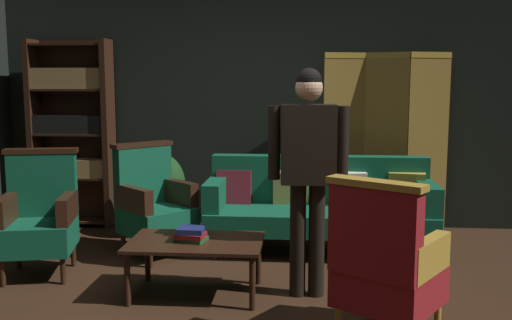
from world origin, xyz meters
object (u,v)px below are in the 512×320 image
object	(u,v)px
armchair_gilt_accent	(385,265)
armchair_wing_left	(153,203)
book_red_leather	(191,235)
potted_plant	(158,187)
bookshelf	(72,129)
velvet_couch	(319,203)
armchair_wing_right	(39,216)
book_navy_cloth	(191,230)
standing_figure	(308,161)
folding_screen	(385,140)
book_green_cloth	(191,239)
coffee_table	(196,247)

from	to	relation	value
armchair_gilt_accent	armchair_wing_left	world-z (taller)	same
armchair_wing_left	book_red_leather	world-z (taller)	armchair_wing_left
potted_plant	book_red_leather	xyz separation A→B (m)	(0.69, -1.70, -0.04)
bookshelf	velvet_couch	world-z (taller)	bookshelf
armchair_wing_right	book_red_leather	distance (m)	1.41
armchair_wing_left	armchair_gilt_accent	bearing A→B (deg)	-41.25
potted_plant	book_navy_cloth	distance (m)	1.84
standing_figure	book_red_leather	bearing A→B (deg)	-175.44
armchair_wing_left	bookshelf	bearing A→B (deg)	138.07
armchair_gilt_accent	book_navy_cloth	distance (m)	1.50
folding_screen	armchair_wing_right	world-z (taller)	folding_screen
armchair_gilt_accent	armchair_wing_left	size ratio (longest dim) A/B	1.00
book_red_leather	book_navy_cloth	bearing A→B (deg)	0.00
bookshelf	armchair_gilt_accent	xyz separation A→B (m)	(3.06, -2.71, -0.59)
armchair_wing_left	book_green_cloth	bearing A→B (deg)	-60.87
potted_plant	book_red_leather	bearing A→B (deg)	-67.95
coffee_table	book_green_cloth	distance (m)	0.07
standing_figure	armchair_gilt_accent	bearing A→B (deg)	-57.34
book_green_cloth	book_red_leather	size ratio (longest dim) A/B	1.05
folding_screen	book_red_leather	size ratio (longest dim) A/B	9.11
velvet_couch	book_red_leather	xyz separation A→B (m)	(-0.98, -1.29, 0.01)
folding_screen	velvet_couch	world-z (taller)	folding_screen
standing_figure	potted_plant	distance (m)	2.32
armchair_wing_right	book_green_cloth	world-z (taller)	armchair_wing_right
bookshelf	book_navy_cloth	bearing A→B (deg)	-49.81
armchair_wing_right	book_navy_cloth	size ratio (longest dim) A/B	5.43
velvet_couch	book_red_leather	distance (m)	1.63
bookshelf	armchair_wing_left	size ratio (longest dim) A/B	1.97
standing_figure	book_green_cloth	bearing A→B (deg)	-175.44
armchair_wing_left	velvet_couch	bearing A→B (deg)	11.59
velvet_couch	armchair_wing_left	bearing A→B (deg)	-168.41
coffee_table	book_navy_cloth	world-z (taller)	book_navy_cloth
folding_screen	armchair_wing_left	world-z (taller)	folding_screen
folding_screen	velvet_couch	xyz separation A→B (m)	(-0.70, -0.74, -0.53)
potted_plant	book_red_leather	size ratio (longest dim) A/B	4.18
folding_screen	armchair_gilt_accent	distance (m)	2.77
standing_figure	potted_plant	xyz separation A→B (m)	(-1.56, 1.64, -0.52)
armchair_wing_right	book_navy_cloth	distance (m)	1.41
coffee_table	armchair_gilt_accent	world-z (taller)	armchair_gilt_accent
armchair_wing_right	potted_plant	xyz separation A→B (m)	(0.66, 1.32, 0.01)
velvet_couch	standing_figure	size ratio (longest dim) A/B	1.25
folding_screen	bookshelf	xyz separation A→B (m)	(-3.40, 0.00, 0.10)
coffee_table	book_green_cloth	world-z (taller)	book_green_cloth
folding_screen	standing_figure	bearing A→B (deg)	-112.71
armchair_wing_right	standing_figure	size ratio (longest dim) A/B	0.61
folding_screen	velvet_couch	distance (m)	1.15
armchair_wing_right	standing_figure	distance (m)	2.31
potted_plant	velvet_couch	bearing A→B (deg)	-13.75
armchair_wing_right	book_red_leather	world-z (taller)	armchair_wing_right
book_green_cloth	book_navy_cloth	world-z (taller)	book_navy_cloth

